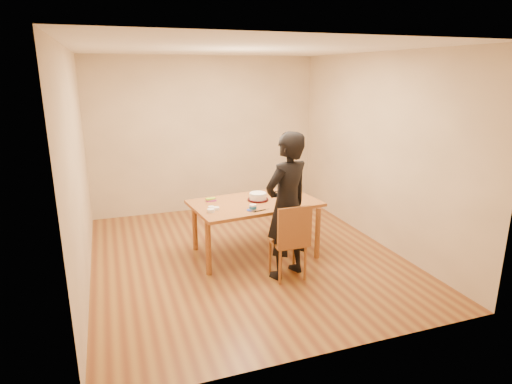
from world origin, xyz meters
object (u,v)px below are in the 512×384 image
object	(u,v)px
dining_table	(255,203)
cake	(258,196)
cake_plate	(258,200)
person	(287,206)
dining_chair	(288,242)

from	to	relation	value
dining_table	cake	bearing A→B (deg)	30.44
cake_plate	person	size ratio (longest dim) A/B	0.16
cake_plate	cake	xyz separation A→B (m)	(0.00, 0.00, 0.05)
cake_plate	cake	distance (m)	0.05
dining_chair	cake	xyz separation A→B (m)	(-0.09, 0.82, 0.36)
cake	dining_chair	bearing A→B (deg)	-83.87
dining_chair	cake	size ratio (longest dim) A/B	1.65
dining_table	cake	world-z (taller)	cake
person	dining_chair	bearing A→B (deg)	67.59
cake_plate	cake	world-z (taller)	cake
dining_table	person	bearing A→B (deg)	-85.14
dining_table	dining_chair	distance (m)	0.84
dining_chair	person	distance (m)	0.45
cake_plate	person	world-z (taller)	person
cake	cake_plate	bearing A→B (deg)	180.00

